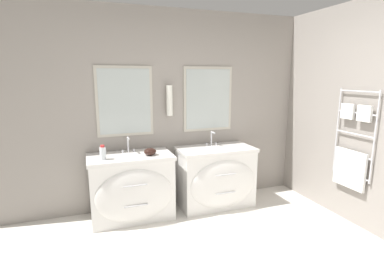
% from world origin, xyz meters
% --- Properties ---
extents(wall_back, '(5.27, 0.16, 2.60)m').
position_xyz_m(wall_back, '(-0.00, 2.22, 1.30)').
color(wall_back, gray).
rests_on(wall_back, ground_plane).
extents(wall_right, '(0.13, 4.28, 2.60)m').
position_xyz_m(wall_right, '(1.86, 0.98, 1.29)').
color(wall_right, gray).
rests_on(wall_right, ground_plane).
extents(vanity_left, '(1.02, 0.62, 0.81)m').
position_xyz_m(vanity_left, '(-0.65, 1.86, 0.41)').
color(vanity_left, white).
rests_on(vanity_left, ground_plane).
extents(vanity_right, '(1.02, 0.62, 0.81)m').
position_xyz_m(vanity_right, '(0.48, 1.86, 0.41)').
color(vanity_right, white).
rests_on(vanity_right, ground_plane).
extents(faucet_left, '(0.17, 0.13, 0.20)m').
position_xyz_m(faucet_left, '(-0.65, 2.03, 0.91)').
color(faucet_left, silver).
rests_on(faucet_left, vanity_left).
extents(faucet_right, '(0.17, 0.13, 0.20)m').
position_xyz_m(faucet_right, '(0.48, 2.03, 0.91)').
color(faucet_right, silver).
rests_on(faucet_right, vanity_right).
extents(toiletry_bottle, '(0.07, 0.07, 0.17)m').
position_xyz_m(toiletry_bottle, '(-0.97, 1.81, 0.89)').
color(toiletry_bottle, silver).
rests_on(toiletry_bottle, vanity_left).
extents(amenity_bowl, '(0.15, 0.15, 0.09)m').
position_xyz_m(amenity_bowl, '(-0.42, 1.82, 0.85)').
color(amenity_bowl, black).
rests_on(amenity_bowl, vanity_left).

